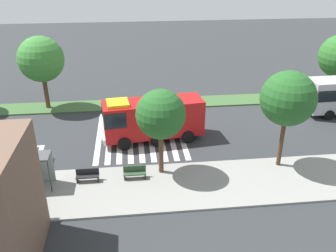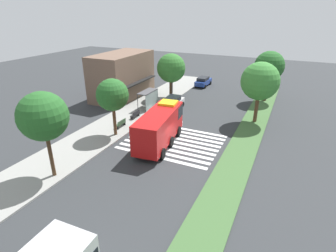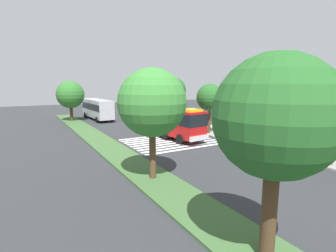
% 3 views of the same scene
% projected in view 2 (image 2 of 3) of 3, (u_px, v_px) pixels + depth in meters
% --- Properties ---
extents(ground_plane, '(120.00, 120.00, 0.00)m').
position_uv_depth(ground_plane, '(167.00, 148.00, 27.78)').
color(ground_plane, '#2D3033').
extents(sidewalk, '(60.00, 5.58, 0.14)m').
position_uv_depth(sidewalk, '(101.00, 133.00, 30.98)').
color(sidewalk, gray).
rests_on(sidewalk, ground_plane).
extents(median_strip, '(60.00, 3.00, 0.14)m').
position_uv_depth(median_strip, '(236.00, 163.00, 25.03)').
color(median_strip, '#3D6033').
rests_on(median_strip, ground_plane).
extents(crosswalk, '(7.65, 9.91, 0.01)m').
position_uv_depth(crosswalk, '(173.00, 142.00, 29.06)').
color(crosswalk, silver).
rests_on(crosswalk, ground_plane).
extents(fire_truck, '(8.82, 3.65, 3.78)m').
position_uv_depth(fire_truck, '(160.00, 125.00, 27.98)').
color(fire_truck, '#B71414').
rests_on(fire_truck, ground_plane).
extents(parked_car_west, '(4.40, 2.30, 1.79)m').
position_uv_depth(parked_car_west, '(173.00, 102.00, 38.30)').
color(parked_car_west, silver).
rests_on(parked_car_west, ground_plane).
extents(parked_car_mid, '(4.43, 2.14, 1.65)m').
position_uv_depth(parked_car_mid, '(203.00, 81.00, 49.46)').
color(parked_car_mid, navy).
rests_on(parked_car_mid, ground_plane).
extents(bus_stop_shelter, '(3.50, 1.40, 2.46)m').
position_uv_depth(bus_stop_shelter, '(150.00, 96.00, 37.66)').
color(bus_stop_shelter, '#4C4C51').
rests_on(bus_stop_shelter, sidewalk).
extents(bench_near_shelter, '(1.60, 0.50, 0.90)m').
position_uv_depth(bench_near_shelter, '(135.00, 114.00, 34.86)').
color(bench_near_shelter, black).
rests_on(bench_near_shelter, sidewalk).
extents(bench_west_of_shelter, '(1.60, 0.50, 0.90)m').
position_uv_depth(bench_west_of_shelter, '(121.00, 124.00, 32.13)').
color(bench_west_of_shelter, '#2D472D').
rests_on(bench_west_of_shelter, sidewalk).
extents(street_lamp, '(0.36, 0.36, 6.37)m').
position_uv_depth(street_lamp, '(172.00, 75.00, 40.79)').
color(street_lamp, '#2D2D30').
rests_on(street_lamp, sidewalk).
extents(storefront_building, '(10.98, 6.29, 6.85)m').
position_uv_depth(storefront_building, '(122.00, 76.00, 42.45)').
color(storefront_building, brown).
rests_on(storefront_building, ground_plane).
extents(sidewalk_tree_west, '(3.90, 3.90, 7.30)m').
position_uv_depth(sidewalk_tree_west, '(43.00, 117.00, 20.95)').
color(sidewalk_tree_west, '#47301E').
rests_on(sidewalk_tree_west, sidewalk).
extents(sidewalk_tree_center, '(3.45, 3.45, 6.32)m').
position_uv_depth(sidewalk_tree_center, '(112.00, 95.00, 28.64)').
color(sidewalk_tree_center, '#513823').
rests_on(sidewalk_tree_center, sidewalk).
extents(sidewalk_tree_far_east, '(4.33, 4.33, 6.82)m').
position_uv_depth(sidewalk_tree_far_east, '(171.00, 68.00, 41.02)').
color(sidewalk_tree_far_east, '#513823').
rests_on(sidewalk_tree_far_east, sidewalk).
extents(median_tree_west, '(4.51, 4.51, 7.36)m').
position_uv_depth(median_tree_west, '(260.00, 81.00, 31.92)').
color(median_tree_west, '#513823').
rests_on(median_tree_west, median_strip).
extents(median_tree_center, '(4.30, 4.30, 7.38)m').
position_uv_depth(median_tree_center, '(269.00, 66.00, 39.56)').
color(median_tree_center, '#47301E').
rests_on(median_tree_center, median_strip).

